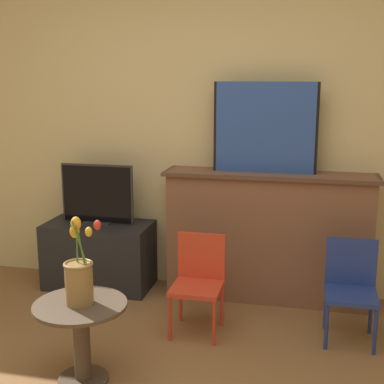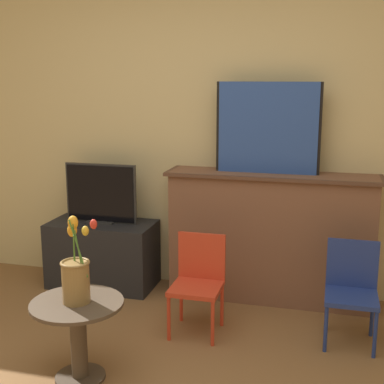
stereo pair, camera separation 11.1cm
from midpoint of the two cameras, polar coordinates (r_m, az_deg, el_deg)
wall_back at (r=4.17m, az=3.03°, el=7.84°), size 8.00×0.06×2.70m
fireplace_mantel at (r=4.07m, az=9.14°, el=-4.60°), size 1.56×0.36×0.97m
painting at (r=3.92m, az=8.89°, el=6.75°), size 0.76×0.03×0.66m
tv_stand at (r=4.40m, az=-8.78°, el=-6.55°), size 0.84×0.43×0.53m
tv_monitor at (r=4.27m, az=-8.97°, el=-0.26°), size 0.59×0.12×0.47m
chair_red at (r=3.58m, az=1.58°, el=-9.15°), size 0.32×0.32×0.64m
chair_blue at (r=3.60m, az=17.51°, el=-9.59°), size 0.32×0.32×0.64m
side_table at (r=3.10m, az=-11.02°, el=-14.13°), size 0.51×0.51×0.46m
vase_tulips at (r=2.98m, az=-11.23°, el=-8.71°), size 0.23×0.20×0.48m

